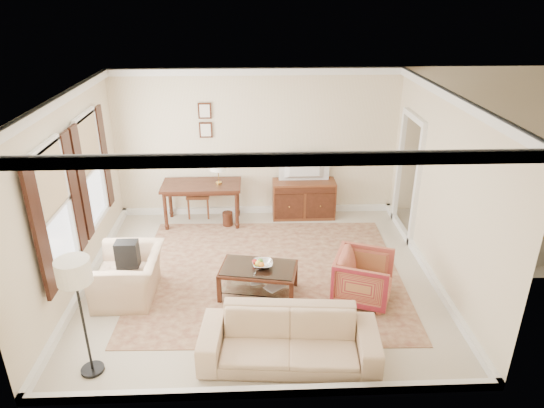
{
  "coord_description": "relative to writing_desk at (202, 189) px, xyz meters",
  "views": [
    {
      "loc": [
        -0.09,
        -6.59,
        4.25
      ],
      "look_at": [
        0.2,
        0.3,
        1.15
      ],
      "focal_mm": 32.0,
      "sensor_mm": 36.0,
      "label": 1
    }
  ],
  "objects": [
    {
      "name": "room_shell",
      "position": [
        1.08,
        -2.02,
        1.76
      ],
      "size": [
        5.51,
        5.01,
        2.91
      ],
      "color": "beige",
      "rests_on": "ground"
    },
    {
      "name": "annex_bedroom",
      "position": [
        5.57,
        -0.87,
        -0.37
      ],
      "size": [
        3.0,
        2.7,
        2.9
      ],
      "color": "beige",
      "rests_on": "ground"
    },
    {
      "name": "window_front",
      "position": [
        -1.62,
        -2.72,
        0.84
      ],
      "size": [
        0.12,
        1.56,
        1.8
      ],
      "primitive_type": null,
      "color": "#CCB284",
      "rests_on": "room_shell"
    },
    {
      "name": "window_rear",
      "position": [
        -1.62,
        -1.12,
        0.84
      ],
      "size": [
        0.12,
        1.56,
        1.8
      ],
      "primitive_type": null,
      "color": "#CCB284",
      "rests_on": "room_shell"
    },
    {
      "name": "doorway",
      "position": [
        3.79,
        -0.52,
        0.36
      ],
      "size": [
        0.1,
        1.12,
        2.25
      ],
      "primitive_type": null,
      "color": "white",
      "rests_on": "room_shell"
    },
    {
      "name": "rug",
      "position": [
        1.21,
        -1.92,
        -0.71
      ],
      "size": [
        4.31,
        3.73,
        0.01
      ],
      "primitive_type": "cube",
      "rotation": [
        0.0,
        0.0,
        -0.03
      ],
      "color": "maroon",
      "rests_on": "room_shell"
    },
    {
      "name": "writing_desk",
      "position": [
        0.0,
        0.0,
        0.0
      ],
      "size": [
        1.5,
        0.75,
        0.82
      ],
      "color": "#441F13",
      "rests_on": "room_shell"
    },
    {
      "name": "desk_chair",
      "position": [
        -0.11,
        0.35,
        -0.19
      ],
      "size": [
        0.52,
        0.52,
        1.05
      ],
      "primitive_type": null,
      "rotation": [
        0.0,
        0.0,
        0.17
      ],
      "color": "brown",
      "rests_on": "room_shell"
    },
    {
      "name": "desk_lamp",
      "position": [
        0.33,
        0.0,
        0.36
      ],
      "size": [
        0.32,
        0.32,
        0.5
      ],
      "primitive_type": null,
      "color": "silver",
      "rests_on": "writing_desk"
    },
    {
      "name": "framed_prints",
      "position": [
        0.1,
        0.45,
        1.23
      ],
      "size": [
        0.25,
        0.04,
        0.68
      ],
      "primitive_type": null,
      "color": "#441F13",
      "rests_on": "room_shell"
    },
    {
      "name": "sideboard",
      "position": [
        1.99,
        0.21,
        -0.33
      ],
      "size": [
        1.23,
        0.47,
        0.76
      ],
      "primitive_type": "cube",
      "color": "brown",
      "rests_on": "room_shell"
    },
    {
      "name": "tv",
      "position": [
        1.99,
        0.19,
        0.52
      ],
      "size": [
        0.94,
        0.54,
        0.12
      ],
      "primitive_type": "imported",
      "rotation": [
        0.0,
        0.0,
        3.14
      ],
      "color": "black",
      "rests_on": "sideboard"
    },
    {
      "name": "coffee_table",
      "position": [
        1.04,
        -2.48,
        -0.35
      ],
      "size": [
        1.22,
        0.85,
        0.47
      ],
      "rotation": [
        0.0,
        0.0,
        -0.19
      ],
      "color": "#441F13",
      "rests_on": "room_shell"
    },
    {
      "name": "fruit_bowl",
      "position": [
        1.11,
        -2.47,
        -0.19
      ],
      "size": [
        0.42,
        0.42,
        0.1
      ],
      "primitive_type": "imported",
      "color": "silver",
      "rests_on": "coffee_table"
    },
    {
      "name": "book_a",
      "position": [
        0.9,
        -2.38,
        -0.53
      ],
      "size": [
        0.28,
        0.08,
        0.38
      ],
      "primitive_type": "imported",
      "rotation": [
        0.0,
        0.0,
        0.15
      ],
      "color": "brown",
      "rests_on": "coffee_table"
    },
    {
      "name": "book_b",
      "position": [
        1.21,
        -2.49,
        -0.53
      ],
      "size": [
        0.2,
        0.23,
        0.38
      ],
      "primitive_type": "imported",
      "rotation": [
        0.0,
        0.0,
        -0.88
      ],
      "color": "brown",
      "rests_on": "coffee_table"
    },
    {
      "name": "striped_armchair",
      "position": [
        2.57,
        -2.67,
        -0.3
      ],
      "size": [
        0.98,
        1.01,
        0.82
      ],
      "primitive_type": "imported",
      "rotation": [
        0.0,
        0.0,
        1.21
      ],
      "color": "maroon",
      "rests_on": "room_shell"
    },
    {
      "name": "club_armchair",
      "position": [
        -0.88,
        -2.44,
        -0.24
      ],
      "size": [
        0.71,
        1.09,
        0.95
      ],
      "primitive_type": "imported",
      "rotation": [
        0.0,
        0.0,
        -1.58
      ],
      "color": "#CCA98A",
      "rests_on": "room_shell"
    },
    {
      "name": "backpack",
      "position": [
        -0.87,
        -2.38,
        0.01
      ],
      "size": [
        0.23,
        0.33,
        0.4
      ],
      "primitive_type": "cube",
      "rotation": [
        0.0,
        0.0,
        -1.61
      ],
      "color": "black",
      "rests_on": "club_armchair"
    },
    {
      "name": "sofa",
      "position": [
        1.39,
        -3.91,
        -0.29
      ],
      "size": [
        2.22,
        0.82,
        0.85
      ],
      "primitive_type": "imported",
      "rotation": [
        0.0,
        0.0,
        -0.08
      ],
      "color": "#CCA98A",
      "rests_on": "room_shell"
    },
    {
      "name": "floor_lamp",
      "position": [
        -0.99,
        -4.01,
        0.59
      ],
      "size": [
        0.38,
        0.38,
        1.55
      ],
      "color": "black",
      "rests_on": "room_shell"
    }
  ]
}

